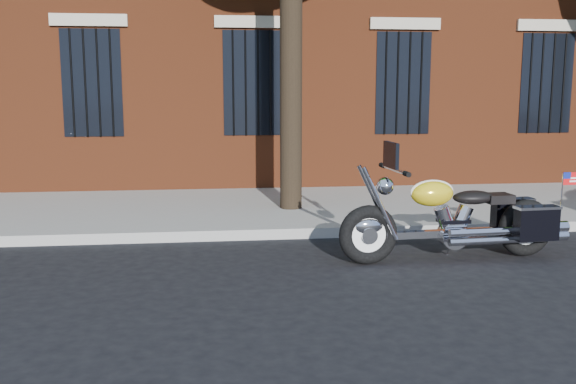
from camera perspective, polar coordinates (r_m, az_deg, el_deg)
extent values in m
plane|color=black|center=(7.80, -0.83, -6.50)|extent=(120.00, 120.00, 0.00)
cube|color=gray|center=(9.12, -1.71, -3.70)|extent=(40.00, 0.16, 0.15)
cube|color=gray|center=(10.95, -2.56, -1.50)|extent=(40.00, 3.60, 0.15)
cube|color=black|center=(12.60, -3.25, 9.62)|extent=(1.10, 0.14, 2.00)
cube|color=#B2A893|center=(12.63, -3.29, 14.85)|extent=(1.40, 0.20, 0.22)
cylinder|color=black|center=(12.52, -3.23, 9.63)|extent=(0.04, 0.04, 2.00)
cylinder|color=black|center=(10.45, 0.27, 11.35)|extent=(0.36, 0.36, 5.00)
torus|color=black|center=(7.78, 7.14, -3.80)|extent=(0.74, 0.22, 0.73)
torus|color=black|center=(8.64, 20.37, -3.01)|extent=(0.74, 0.22, 0.73)
cylinder|color=white|center=(7.78, 7.14, -3.80)|extent=(0.55, 0.10, 0.55)
cylinder|color=white|center=(8.64, 20.37, -3.01)|extent=(0.55, 0.10, 0.55)
ellipsoid|color=white|center=(7.76, 7.16, -3.02)|extent=(0.39, 0.17, 0.21)
ellipsoid|color=yellow|center=(8.61, 20.42, -2.16)|extent=(0.39, 0.18, 0.21)
cube|color=white|center=(8.16, 14.10, -3.56)|extent=(1.64, 0.23, 0.09)
cylinder|color=white|center=(8.19, 14.44, -3.68)|extent=(0.36, 0.22, 0.35)
cylinder|color=white|center=(8.26, 18.46, -3.68)|extent=(1.37, 0.20, 0.10)
ellipsoid|color=yellow|center=(7.97, 12.67, -0.13)|extent=(0.56, 0.35, 0.31)
ellipsoid|color=black|center=(8.21, 16.15, -0.46)|extent=(0.55, 0.35, 0.17)
cube|color=black|center=(8.84, 19.29, -1.88)|extent=(0.54, 0.21, 0.41)
cube|color=black|center=(8.36, 21.22, -2.61)|extent=(0.54, 0.21, 0.41)
cylinder|color=white|center=(7.74, 9.41, 1.99)|extent=(0.10, 0.85, 0.04)
sphere|color=white|center=(7.73, 8.61, 0.53)|extent=(0.23, 0.23, 0.22)
cube|color=black|center=(7.71, 9.14, 3.27)|extent=(0.07, 0.44, 0.31)
cube|color=red|center=(8.46, 23.92, 1.11)|extent=(0.24, 0.03, 0.15)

